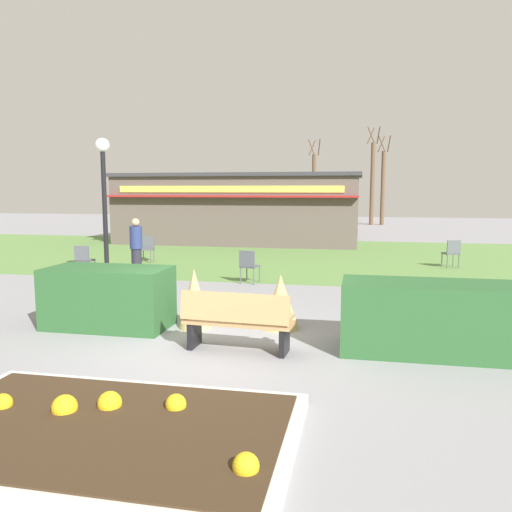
% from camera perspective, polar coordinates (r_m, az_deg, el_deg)
% --- Properties ---
extents(ground_plane, '(80.00, 80.00, 0.00)m').
position_cam_1_polar(ground_plane, '(8.45, -5.41, -9.74)').
color(ground_plane, gray).
extents(lawn_patch, '(36.00, 12.00, 0.01)m').
position_cam_1_polar(lawn_patch, '(19.48, 4.44, 0.06)').
color(lawn_patch, '#5B8442').
rests_on(lawn_patch, ground_plane).
extents(flower_bed, '(3.89, 2.46, 0.33)m').
position_cam_1_polar(flower_bed, '(5.64, -16.77, -18.09)').
color(flower_bed, beige).
rests_on(flower_bed, ground_plane).
extents(park_bench, '(1.73, 0.63, 0.95)m').
position_cam_1_polar(park_bench, '(7.93, -2.12, -7.24)').
color(park_bench, tan).
rests_on(park_bench, ground_plane).
extents(hedge_left, '(2.20, 1.10, 1.09)m').
position_cam_1_polar(hedge_left, '(9.68, -16.05, -4.44)').
color(hedge_left, '#28562B').
rests_on(hedge_left, ground_plane).
extents(hedge_right, '(2.80, 1.10, 1.09)m').
position_cam_1_polar(hedge_right, '(8.30, 19.26, -6.55)').
color(hedge_right, '#28562B').
rests_on(hedge_right, ground_plane).
extents(ornamental_grass_behind_left, '(0.68, 0.68, 0.98)m').
position_cam_1_polar(ornamental_grass_behind_left, '(9.24, 2.74, -5.08)').
color(ornamental_grass_behind_left, tan).
rests_on(ornamental_grass_behind_left, ground_plane).
extents(ornamental_grass_behind_right, '(0.59, 0.59, 1.08)m').
position_cam_1_polar(ornamental_grass_behind_right, '(9.33, -6.84, -4.68)').
color(ornamental_grass_behind_right, tan).
rests_on(ornamental_grass_behind_right, ground_plane).
extents(lamppost_mid, '(0.36, 0.36, 3.78)m').
position_cam_1_polar(lamppost_mid, '(13.91, -16.49, 6.76)').
color(lamppost_mid, black).
rests_on(lamppost_mid, ground_plane).
extents(trash_bin, '(0.52, 0.52, 0.79)m').
position_cam_1_polar(trash_bin, '(8.69, 21.45, -7.04)').
color(trash_bin, '#2D4233').
rests_on(trash_bin, ground_plane).
extents(food_kiosk, '(11.26, 5.16, 3.20)m').
position_cam_1_polar(food_kiosk, '(24.39, -1.80, 5.34)').
color(food_kiosk, '#594C47').
rests_on(food_kiosk, ground_plane).
extents(cafe_chair_west, '(0.48, 0.48, 0.89)m').
position_cam_1_polar(cafe_chair_west, '(18.04, -11.94, 1.02)').
color(cafe_chair_west, '#4C5156').
rests_on(cafe_chair_west, ground_plane).
extents(cafe_chair_east, '(0.53, 0.53, 0.89)m').
position_cam_1_polar(cafe_chair_east, '(13.58, -0.81, -0.88)').
color(cafe_chair_east, '#4C5156').
rests_on(cafe_chair_east, ground_plane).
extents(cafe_chair_center, '(0.55, 0.55, 0.89)m').
position_cam_1_polar(cafe_chair_center, '(17.46, 20.91, 0.48)').
color(cafe_chair_center, '#4C5156').
rests_on(cafe_chair_center, ground_plane).
extents(cafe_chair_north, '(0.45, 0.45, 0.89)m').
position_cam_1_polar(cafe_chair_north, '(15.54, -18.55, -0.22)').
color(cafe_chair_north, '#4C5156').
rests_on(cafe_chair_north, ground_plane).
extents(person_strolling, '(0.34, 0.34, 1.69)m').
position_cam_1_polar(person_strolling, '(14.67, -13.14, 0.85)').
color(person_strolling, '#23232D').
rests_on(person_strolling, ground_plane).
extents(parked_car_west_slot, '(4.24, 2.14, 1.20)m').
position_cam_1_polar(parked_car_west_slot, '(32.80, -2.87, 4.17)').
color(parked_car_west_slot, '#B7BABF').
rests_on(parked_car_west_slot, ground_plane).
extents(parked_car_center_slot, '(4.25, 2.15, 1.20)m').
position_cam_1_polar(parked_car_center_slot, '(31.89, 6.63, 4.04)').
color(parked_car_center_slot, maroon).
rests_on(parked_car_center_slot, ground_plane).
extents(tree_left_bg, '(0.91, 0.96, 6.18)m').
position_cam_1_polar(tree_left_bg, '(37.29, 13.89, 7.56)').
color(tree_left_bg, brown).
rests_on(tree_left_bg, ground_plane).
extents(tree_right_bg, '(0.91, 0.96, 6.01)m').
position_cam_1_polar(tree_right_bg, '(37.43, 6.43, 7.60)').
color(tree_right_bg, brown).
rests_on(tree_right_bg, ground_plane).
extents(tree_center_bg, '(0.91, 0.96, 6.76)m').
position_cam_1_polar(tree_center_bg, '(37.08, 12.77, 8.03)').
color(tree_center_bg, brown).
rests_on(tree_center_bg, ground_plane).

